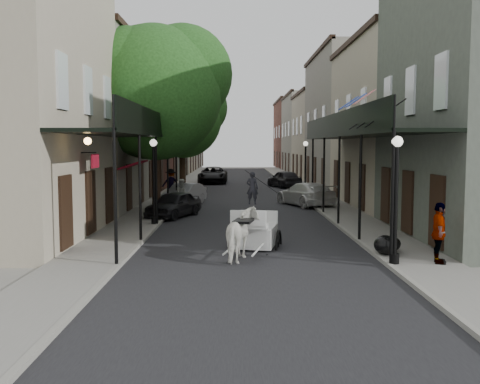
{
  "coord_description": "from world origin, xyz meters",
  "views": [
    {
      "loc": [
        -0.54,
        -17.31,
        3.56
      ],
      "look_at": [
        -0.35,
        5.1,
        1.6
      ],
      "focal_mm": 40.0,
      "sensor_mm": 36.0,
      "label": 1
    }
  ],
  "objects_px": {
    "tree_near": "(163,87)",
    "car_left_far": "(213,175)",
    "lamppost_left": "(154,180)",
    "pedestrian_sidewalk_left": "(171,183)",
    "tree_far": "(187,116)",
    "car_left_mid": "(185,194)",
    "car_left_near": "(174,204)",
    "car_right_far": "(284,179)",
    "pedestrian_sidewalk_right": "(439,233)",
    "carriage": "(257,216)",
    "lamppost_right_far": "(305,168)",
    "car_right_near": "(306,194)",
    "horse": "(243,235)",
    "pedestrian_walking": "(183,195)",
    "lamppost_right_near": "(396,198)"
  },
  "relations": [
    {
      "from": "carriage",
      "to": "pedestrian_walking",
      "type": "bearing_deg",
      "value": 121.55
    },
    {
      "from": "car_right_far",
      "to": "car_left_mid",
      "type": "bearing_deg",
      "value": 43.74
    },
    {
      "from": "lamppost_left",
      "to": "pedestrian_walking",
      "type": "height_order",
      "value": "lamppost_left"
    },
    {
      "from": "pedestrian_walking",
      "to": "car_left_near",
      "type": "height_order",
      "value": "pedestrian_walking"
    },
    {
      "from": "lamppost_right_far",
      "to": "pedestrian_walking",
      "type": "relative_size",
      "value": 2.15
    },
    {
      "from": "pedestrian_sidewalk_right",
      "to": "car_right_far",
      "type": "xyz_separation_m",
      "value": [
        -1.78,
        29.76,
        -0.28
      ]
    },
    {
      "from": "lamppost_left",
      "to": "pedestrian_sidewalk_left",
      "type": "distance_m",
      "value": 11.98
    },
    {
      "from": "pedestrian_sidewalk_left",
      "to": "pedestrian_walking",
      "type": "bearing_deg",
      "value": 84.19
    },
    {
      "from": "lamppost_right_near",
      "to": "car_right_near",
      "type": "relative_size",
      "value": 0.78
    },
    {
      "from": "pedestrian_walking",
      "to": "pedestrian_sidewalk_left",
      "type": "xyz_separation_m",
      "value": [
        -1.38,
        6.08,
        0.2
      ]
    },
    {
      "from": "carriage",
      "to": "lamppost_left",
      "type": "bearing_deg",
      "value": 145.73
    },
    {
      "from": "tree_near",
      "to": "lamppost_right_near",
      "type": "xyz_separation_m",
      "value": [
        8.3,
        -12.18,
        -4.44
      ]
    },
    {
      "from": "car_right_far",
      "to": "lamppost_left",
      "type": "bearing_deg",
      "value": 53.07
    },
    {
      "from": "lamppost_right_far",
      "to": "car_left_near",
      "type": "bearing_deg",
      "value": -130.55
    },
    {
      "from": "carriage",
      "to": "tree_near",
      "type": "bearing_deg",
      "value": 129.01
    },
    {
      "from": "lamppost_left",
      "to": "pedestrian_walking",
      "type": "xyz_separation_m",
      "value": [
        0.66,
        5.84,
        -1.19
      ]
    },
    {
      "from": "car_right_far",
      "to": "pedestrian_sidewalk_right",
      "type": "bearing_deg",
      "value": 75.99
    },
    {
      "from": "tree_near",
      "to": "car_left_near",
      "type": "bearing_deg",
      "value": -63.1
    },
    {
      "from": "car_left_near",
      "to": "car_left_far",
      "type": "bearing_deg",
      "value": 109.35
    },
    {
      "from": "lamppost_left",
      "to": "lamppost_right_far",
      "type": "distance_m",
      "value": 14.53
    },
    {
      "from": "tree_far",
      "to": "car_left_mid",
      "type": "bearing_deg",
      "value": -86.12
    },
    {
      "from": "pedestrian_sidewalk_left",
      "to": "car_left_near",
      "type": "distance_m",
      "value": 9.01
    },
    {
      "from": "lamppost_left",
      "to": "car_left_far",
      "type": "relative_size",
      "value": 0.66
    },
    {
      "from": "pedestrian_sidewalk_right",
      "to": "car_left_far",
      "type": "height_order",
      "value": "pedestrian_sidewalk_right"
    },
    {
      "from": "tree_near",
      "to": "pedestrian_sidewalk_right",
      "type": "relative_size",
      "value": 5.37
    },
    {
      "from": "pedestrian_sidewalk_right",
      "to": "lamppost_right_far",
      "type": "bearing_deg",
      "value": 19.13
    },
    {
      "from": "pedestrian_sidewalk_left",
      "to": "car_right_near",
      "type": "distance_m",
      "value": 9.29
    },
    {
      "from": "lamppost_left",
      "to": "lamppost_right_far",
      "type": "height_order",
      "value": "same"
    },
    {
      "from": "lamppost_left",
      "to": "pedestrian_sidewalk_right",
      "type": "distance_m",
      "value": 12.45
    },
    {
      "from": "horse",
      "to": "car_right_near",
      "type": "height_order",
      "value": "horse"
    },
    {
      "from": "carriage",
      "to": "car_left_mid",
      "type": "bearing_deg",
      "value": 118.26
    },
    {
      "from": "tree_far",
      "to": "pedestrian_sidewalk_left",
      "type": "bearing_deg",
      "value": -95.21
    },
    {
      "from": "lamppost_left",
      "to": "car_left_mid",
      "type": "relative_size",
      "value": 0.95
    },
    {
      "from": "horse",
      "to": "pedestrian_sidewalk_right",
      "type": "height_order",
      "value": "pedestrian_sidewalk_right"
    },
    {
      "from": "pedestrian_sidewalk_right",
      "to": "car_left_mid",
      "type": "bearing_deg",
      "value": 43.77
    },
    {
      "from": "lamppost_left",
      "to": "car_left_mid",
      "type": "height_order",
      "value": "lamppost_left"
    },
    {
      "from": "tree_near",
      "to": "carriage",
      "type": "height_order",
      "value": "tree_near"
    },
    {
      "from": "car_left_mid",
      "to": "car_right_near",
      "type": "distance_m",
      "value": 7.23
    },
    {
      "from": "tree_near",
      "to": "car_left_far",
      "type": "distance_m",
      "value": 23.48
    },
    {
      "from": "tree_near",
      "to": "car_left_near",
      "type": "height_order",
      "value": "tree_near"
    },
    {
      "from": "lamppost_right_near",
      "to": "car_left_near",
      "type": "distance_m",
      "value": 13.5
    },
    {
      "from": "lamppost_right_far",
      "to": "car_right_far",
      "type": "xyz_separation_m",
      "value": [
        -0.5,
        9.76,
        -1.31
      ]
    },
    {
      "from": "pedestrian_sidewalk_right",
      "to": "car_left_mid",
      "type": "height_order",
      "value": "pedestrian_sidewalk_right"
    },
    {
      "from": "carriage",
      "to": "pedestrian_sidewalk_right",
      "type": "xyz_separation_m",
      "value": [
        5.17,
        -3.46,
        -0.03
      ]
    },
    {
      "from": "lamppost_right_near",
      "to": "carriage",
      "type": "bearing_deg",
      "value": 138.26
    },
    {
      "from": "lamppost_left",
      "to": "car_left_near",
      "type": "xyz_separation_m",
      "value": [
        0.5,
        3.0,
        -1.4
      ]
    },
    {
      "from": "tree_near",
      "to": "car_left_near",
      "type": "xyz_separation_m",
      "value": [
        0.6,
        -1.18,
        -5.84
      ]
    },
    {
      "from": "horse",
      "to": "car_right_far",
      "type": "bearing_deg",
      "value": -85.6
    },
    {
      "from": "car_right_far",
      "to": "car_left_near",
      "type": "bearing_deg",
      "value": 51.56
    },
    {
      "from": "car_left_near",
      "to": "car_left_mid",
      "type": "xyz_separation_m",
      "value": [
        0.0,
        5.68,
        -0.01
      ]
    }
  ]
}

